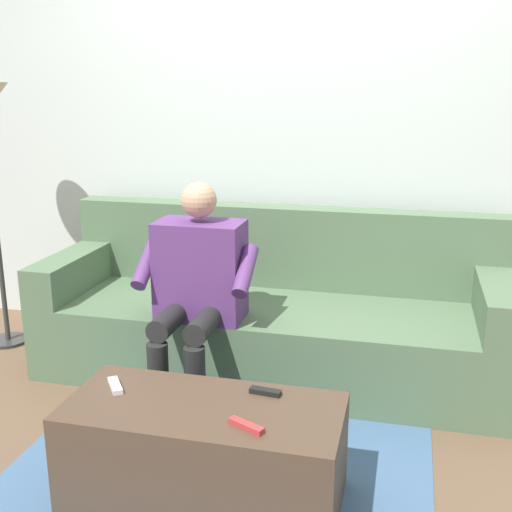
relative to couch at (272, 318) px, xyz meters
name	(u,v)px	position (x,y,z in m)	size (l,w,h in m)	color
ground_plane	(237,435)	(0.00, 0.74, -0.30)	(8.00, 8.00, 0.00)	brown
back_wall	(292,143)	(0.00, -0.52, 0.92)	(5.45, 0.06, 2.44)	silver
couch	(272,318)	(0.00, 0.00, 0.00)	(2.50, 0.85, 0.88)	#516B4C
coffee_table	(204,452)	(0.00, 1.21, -0.10)	(1.05, 0.48, 0.40)	#4C3828
person_solo_seated	(197,282)	(0.29, 0.41, 0.32)	(0.58, 0.55, 1.10)	#5B3370
remote_red	(246,426)	(-0.20, 1.33, 0.11)	(0.14, 0.03, 0.02)	#B73333
remote_black	(265,392)	(-0.21, 1.07, 0.11)	(0.12, 0.04, 0.02)	black
remote_white	(115,386)	(0.38, 1.16, 0.11)	(0.13, 0.04, 0.02)	white
floor_rug	(216,474)	(0.00, 1.06, -0.29)	(1.74, 1.76, 0.01)	#426084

